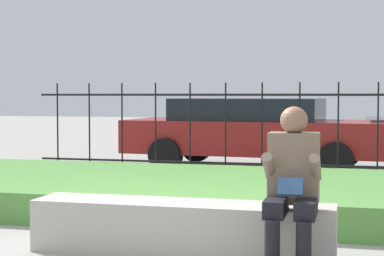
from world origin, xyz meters
TOP-DOWN VIEW (x-y plane):
  - ground_plane at (0.00, 0.00)m, footprint 60.00×60.00m
  - stone_bench at (0.20, 0.00)m, footprint 2.51×0.48m
  - person_seated_reader at (1.13, -0.27)m, footprint 0.42×0.73m
  - grass_berm at (0.00, 2.23)m, footprint 8.53×3.06m
  - iron_fence at (0.00, 4.26)m, footprint 6.53×0.03m
  - car_parked_center at (-0.10, 6.15)m, footprint 4.73×2.17m

SIDE VIEW (x-z plane):
  - ground_plane at x=0.00m, z-range 0.00..0.00m
  - grass_berm at x=0.00m, z-range 0.00..0.33m
  - stone_bench at x=0.20m, z-range -0.02..0.41m
  - person_seated_reader at x=1.13m, z-range 0.05..1.29m
  - car_parked_center at x=-0.10m, z-range 0.05..1.31m
  - iron_fence at x=0.00m, z-range 0.04..1.53m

